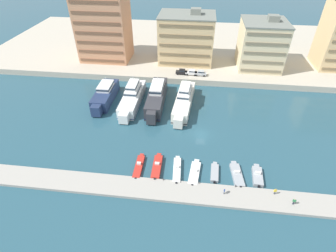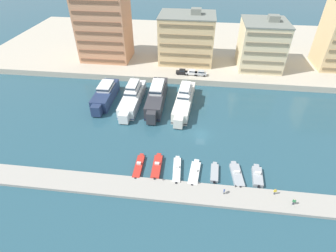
{
  "view_description": "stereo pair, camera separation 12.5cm",
  "coord_description": "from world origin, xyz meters",
  "px_view_note": "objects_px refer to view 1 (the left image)",
  "views": [
    {
      "loc": [
        -2.25,
        -54.69,
        43.79
      ],
      "look_at": [
        -8.77,
        -0.7,
        2.5
      ],
      "focal_mm": 28.0,
      "sensor_mm": 36.0,
      "label": 1
    },
    {
      "loc": [
        -2.13,
        -54.68,
        43.79
      ],
      "look_at": [
        -8.77,
        -0.7,
        2.5
      ],
      "focal_mm": 28.0,
      "sensor_mm": 36.0,
      "label": 2
    }
  ],
  "objects_px": {
    "yacht_white_left": "(132,97)",
    "yacht_charcoal_mid_left": "(157,97)",
    "car_silver_mid_left": "(201,73)",
    "pedestrian_far_side": "(224,190)",
    "motorboat_red_left": "(157,167)",
    "motorboat_grey_center": "(215,173)",
    "pedestrian_near_edge": "(294,201)",
    "motorboat_red_far_left": "(139,166)",
    "motorboat_white_center_left": "(195,173)",
    "car_black_far_left": "(182,72)",
    "pedestrian_mid_deck": "(275,191)",
    "motorboat_white_mid_left": "(177,170)",
    "yacht_navy_far_left": "(105,95)",
    "yacht_ivory_center_left": "(184,100)",
    "motorboat_grey_center_right": "(237,175)",
    "motorboat_grey_mid_right": "(257,176)",
    "car_white_left": "(191,72)"
  },
  "relations": [
    {
      "from": "yacht_white_left",
      "to": "motorboat_white_mid_left",
      "type": "distance_m",
      "value": 31.57
    },
    {
      "from": "motorboat_grey_center",
      "to": "motorboat_white_center_left",
      "type": "bearing_deg",
      "value": -172.25
    },
    {
      "from": "motorboat_red_far_left",
      "to": "car_black_far_left",
      "type": "height_order",
      "value": "car_black_far_left"
    },
    {
      "from": "motorboat_red_far_left",
      "to": "car_black_far_left",
      "type": "relative_size",
      "value": 1.93
    },
    {
      "from": "pedestrian_far_side",
      "to": "motorboat_red_left",
      "type": "bearing_deg",
      "value": 157.99
    },
    {
      "from": "yacht_white_left",
      "to": "yacht_charcoal_mid_left",
      "type": "relative_size",
      "value": 0.97
    },
    {
      "from": "pedestrian_near_edge",
      "to": "motorboat_red_left",
      "type": "bearing_deg",
      "value": 166.07
    },
    {
      "from": "motorboat_grey_center_right",
      "to": "pedestrian_mid_deck",
      "type": "relative_size",
      "value": 4.8
    },
    {
      "from": "yacht_ivory_center_left",
      "to": "pedestrian_far_side",
      "type": "bearing_deg",
      "value": -72.16
    },
    {
      "from": "motorboat_red_far_left",
      "to": "motorboat_red_left",
      "type": "relative_size",
      "value": 0.99
    },
    {
      "from": "pedestrian_near_edge",
      "to": "motorboat_grey_mid_right",
      "type": "bearing_deg",
      "value": 129.96
    },
    {
      "from": "motorboat_white_center_left",
      "to": "pedestrian_mid_deck",
      "type": "height_order",
      "value": "pedestrian_mid_deck"
    },
    {
      "from": "motorboat_red_far_left",
      "to": "motorboat_white_center_left",
      "type": "relative_size",
      "value": 1.0
    },
    {
      "from": "yacht_white_left",
      "to": "yacht_charcoal_mid_left",
      "type": "bearing_deg",
      "value": 5.06
    },
    {
      "from": "yacht_white_left",
      "to": "car_black_far_left",
      "type": "xyz_separation_m",
      "value": [
        13.83,
        17.87,
        0.82
      ]
    },
    {
      "from": "yacht_navy_far_left",
      "to": "yacht_ivory_center_left",
      "type": "distance_m",
      "value": 24.74
    },
    {
      "from": "pedestrian_mid_deck",
      "to": "car_black_far_left",
      "type": "bearing_deg",
      "value": 114.76
    },
    {
      "from": "yacht_navy_far_left",
      "to": "pedestrian_far_side",
      "type": "xyz_separation_m",
      "value": [
        35.24,
        -32.95,
        -0.46
      ]
    },
    {
      "from": "motorboat_red_far_left",
      "to": "pedestrian_mid_deck",
      "type": "relative_size",
      "value": 4.94
    },
    {
      "from": "yacht_white_left",
      "to": "yacht_ivory_center_left",
      "type": "xyz_separation_m",
      "value": [
        15.9,
        0.18,
        -0.01
      ]
    },
    {
      "from": "motorboat_red_left",
      "to": "motorboat_grey_center",
      "type": "xyz_separation_m",
      "value": [
        12.97,
        -0.11,
        -0.14
      ]
    },
    {
      "from": "yacht_white_left",
      "to": "pedestrian_far_side",
      "type": "distance_m",
      "value": 41.84
    },
    {
      "from": "motorboat_white_center_left",
      "to": "motorboat_grey_center_right",
      "type": "bearing_deg",
      "value": 3.42
    },
    {
      "from": "motorboat_grey_center_right",
      "to": "motorboat_grey_mid_right",
      "type": "height_order",
      "value": "motorboat_grey_mid_right"
    },
    {
      "from": "yacht_ivory_center_left",
      "to": "motorboat_grey_center",
      "type": "distance_m",
      "value": 28.27
    },
    {
      "from": "yacht_white_left",
      "to": "pedestrian_mid_deck",
      "type": "relative_size",
      "value": 13.52
    },
    {
      "from": "car_silver_mid_left",
      "to": "pedestrian_far_side",
      "type": "distance_m",
      "value": 50.44
    },
    {
      "from": "pedestrian_near_edge",
      "to": "pedestrian_far_side",
      "type": "bearing_deg",
      "value": 175.68
    },
    {
      "from": "yacht_white_left",
      "to": "pedestrian_near_edge",
      "type": "bearing_deg",
      "value": -40.13
    },
    {
      "from": "motorboat_red_left",
      "to": "car_black_far_left",
      "type": "height_order",
      "value": "car_black_far_left"
    },
    {
      "from": "motorboat_white_center_left",
      "to": "motorboat_grey_center",
      "type": "xyz_separation_m",
      "value": [
        4.41,
        0.6,
        -0.0
      ]
    },
    {
      "from": "car_black_far_left",
      "to": "yacht_navy_far_left",
      "type": "bearing_deg",
      "value": -142.54
    },
    {
      "from": "yacht_white_left",
      "to": "pedestrian_far_side",
      "type": "xyz_separation_m",
      "value": [
        26.4,
        -32.45,
        -0.61
      ]
    },
    {
      "from": "motorboat_white_center_left",
      "to": "car_white_left",
      "type": "xyz_separation_m",
      "value": [
        -3.02,
        45.0,
        2.71
      ]
    },
    {
      "from": "car_black_far_left",
      "to": "pedestrian_mid_deck",
      "type": "height_order",
      "value": "car_black_far_left"
    },
    {
      "from": "motorboat_white_mid_left",
      "to": "motorboat_grey_center",
      "type": "bearing_deg",
      "value": 2.32
    },
    {
      "from": "motorboat_red_far_left",
      "to": "motorboat_red_left",
      "type": "height_order",
      "value": "motorboat_red_left"
    },
    {
      "from": "motorboat_white_mid_left",
      "to": "pedestrian_mid_deck",
      "type": "distance_m",
      "value": 20.72
    },
    {
      "from": "motorboat_red_far_left",
      "to": "motorboat_grey_mid_right",
      "type": "height_order",
      "value": "motorboat_grey_mid_right"
    },
    {
      "from": "motorboat_red_far_left",
      "to": "motorboat_grey_center",
      "type": "relative_size",
      "value": 1.3
    },
    {
      "from": "car_silver_mid_left",
      "to": "pedestrian_mid_deck",
      "type": "xyz_separation_m",
      "value": [
        16.05,
        -48.99,
        -1.46
      ]
    },
    {
      "from": "pedestrian_mid_deck",
      "to": "yacht_white_left",
      "type": "bearing_deg",
      "value": 139.35
    },
    {
      "from": "motorboat_red_far_left",
      "to": "motorboat_white_center_left",
      "type": "xyz_separation_m",
      "value": [
        12.69,
        -0.4,
        -0.01
      ]
    },
    {
      "from": "motorboat_grey_mid_right",
      "to": "pedestrian_far_side",
      "type": "bearing_deg",
      "value": -142.23
    },
    {
      "from": "motorboat_red_left",
      "to": "motorboat_grey_center",
      "type": "height_order",
      "value": "motorboat_red_left"
    },
    {
      "from": "pedestrian_mid_deck",
      "to": "pedestrian_far_side",
      "type": "height_order",
      "value": "pedestrian_far_side"
    },
    {
      "from": "pedestrian_mid_deck",
      "to": "yacht_navy_far_left",
      "type": "bearing_deg",
      "value": 144.92
    },
    {
      "from": "motorboat_white_mid_left",
      "to": "car_black_far_left",
      "type": "relative_size",
      "value": 2.01
    },
    {
      "from": "motorboat_red_far_left",
      "to": "pedestrian_mid_deck",
      "type": "xyz_separation_m",
      "value": [
        28.95,
        -4.54,
        1.24
      ]
    },
    {
      "from": "motorboat_white_mid_left",
      "to": "yacht_charcoal_mid_left",
      "type": "bearing_deg",
      "value": 107.88
    }
  ]
}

